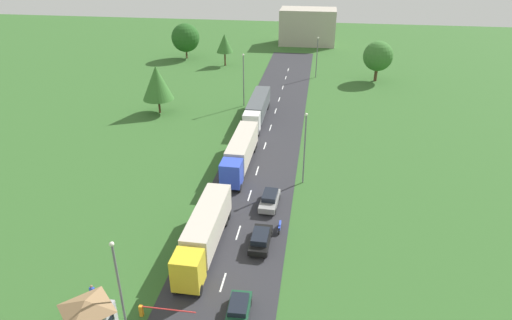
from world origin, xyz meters
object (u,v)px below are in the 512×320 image
truck_second (240,152)px  distant_building (308,27)px  truck_third (257,108)px  car_lead (238,310)px  lamppost_lead (118,281)px  tree_oak (185,38)px  lamppost_third (244,78)px  tree_pine (225,43)px  guard_booth (89,319)px  lamppost_fourth (317,55)px  car_third (270,199)px  truck_lead (205,231)px  motorcycle_courier (280,226)px  person_lead (93,293)px  tree_maple (157,83)px  tree_birch (378,56)px  car_second (261,239)px  lamppost_second (305,145)px  barrier_gate (151,310)px

truck_second → distant_building: distant_building is taller
truck_third → car_lead: (4.58, -41.96, -1.28)m
lamppost_lead → tree_oak: (-18.86, 81.32, 0.48)m
lamppost_third → tree_pine: size_ratio=1.29×
guard_booth → truck_third: bearing=82.5°
lamppost_fourth → car_lead: bearing=-93.5°
car_third → truck_lead: bearing=-120.9°
truck_third → motorcycle_courier: size_ratio=7.43×
person_lead → tree_maple: (-9.30, 42.80, 4.33)m
car_lead → truck_second: bearing=99.8°
lamppost_fourth → tree_birch: lamppost_fourth is taller
car_second → lamppost_third: 40.03m
truck_lead → tree_pine: size_ratio=1.80×
truck_second → tree_oak: 58.72m
motorcycle_courier → tree_maple: (-23.49, 30.68, 4.70)m
person_lead → tree_maple: 44.01m
truck_lead → tree_birch: tree_birch is taller
car_third → lamppost_third: (-8.39, 31.67, 4.22)m
motorcycle_courier → tree_maple: size_ratio=0.24×
motorcycle_courier → tree_oak: bearing=113.7°
car_third → motorcycle_courier: (1.56, -4.41, -0.32)m
truck_second → tree_pine: 50.45m
person_lead → lamppost_third: (4.23, 48.20, 4.17)m
person_lead → distant_building: 100.57m
tree_maple → distant_building: distant_building is taller
lamppost_second → car_lead: bearing=-99.8°
lamppost_second → lamppost_fourth: bearing=89.6°
person_lead → lamppost_second: 27.83m
person_lead → lamppost_fourth: (16.28, 67.55, 3.77)m
lamppost_lead → distant_building: size_ratio=0.54×
car_second → car_third: car_third is taller
truck_second → tree_birch: (20.75, 41.59, 2.92)m
truck_third → lamppost_lead: 44.20m
lamppost_lead → tree_maple: 46.60m
lamppost_fourth → lamppost_lead: bearing=-100.3°
lamppost_fourth → tree_maple: bearing=-135.9°
barrier_gate → lamppost_third: (-1.03, 49.11, 4.39)m
lamppost_lead → tree_pine: size_ratio=1.12×
truck_third → car_lead: size_ratio=3.52×
lamppost_third → distant_building: size_ratio=0.62×
truck_lead → person_lead: 10.94m
guard_booth → tree_birch: (26.92, 70.38, 3.27)m
truck_third → distant_building: 57.97m
lamppost_lead → lamppost_second: (12.39, 24.37, 0.54)m
tree_oak → tree_pine: bearing=-25.8°
guard_booth → lamppost_lead: (2.03, 1.43, 2.63)m
car_third → guard_booth: bearing=-119.0°
car_second → distant_building: bearing=89.8°
motorcycle_courier → lamppost_lead: 18.05m
lamppost_second → distant_building: size_ratio=0.61×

